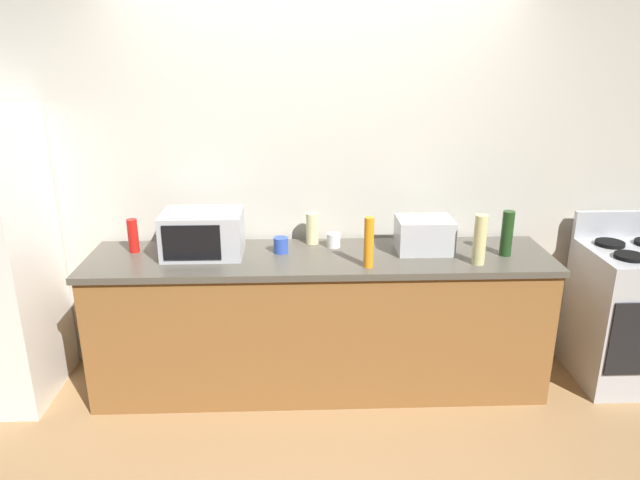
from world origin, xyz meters
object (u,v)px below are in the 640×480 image
at_px(mug_white, 334,240).
at_px(mug_blue, 281,245).
at_px(bottle_hot_sauce, 133,236).
at_px(microwave, 203,233).
at_px(bottle_vinegar, 480,240).
at_px(bottle_dish_soap, 369,242).
at_px(toaster_oven, 424,235).
at_px(bottle_wine, 507,233).
at_px(bottle_hand_soap, 312,228).
at_px(stove_range, 628,315).

distance_m(mug_white, mug_blue, 0.34).
height_order(bottle_hot_sauce, mug_blue, bottle_hot_sauce).
relative_size(microwave, bottle_vinegar, 1.60).
height_order(bottle_hot_sauce, bottle_vinegar, bottle_vinegar).
bearing_deg(bottle_dish_soap, toaster_oven, 34.53).
xyz_separation_m(bottle_wine, mug_blue, (-1.37, 0.10, -0.09)).
bearing_deg(bottle_vinegar, microwave, 172.24).
bearing_deg(microwave, bottle_dish_soap, -14.07).
height_order(bottle_hand_soap, mug_blue, bottle_hand_soap).
distance_m(stove_range, toaster_oven, 1.46).
xyz_separation_m(bottle_hot_sauce, bottle_vinegar, (2.08, -0.29, 0.04)).
relative_size(bottle_dish_soap, mug_white, 3.36).
bearing_deg(mug_white, bottle_hot_sauce, -177.87).
height_order(stove_range, toaster_oven, toaster_oven).
relative_size(stove_range, bottle_wine, 3.87).
height_order(stove_range, mug_blue, stove_range).
bearing_deg(bottle_hand_soap, bottle_vinegar, -22.86).
xyz_separation_m(bottle_hand_soap, bottle_wine, (1.18, -0.27, 0.04)).
height_order(stove_range, bottle_vinegar, bottle_vinegar).
bearing_deg(toaster_oven, bottle_vinegar, -40.54).
relative_size(bottle_vinegar, bottle_wine, 1.07).
distance_m(toaster_oven, mug_blue, 0.89).
xyz_separation_m(bottle_hand_soap, mug_white, (0.13, -0.08, -0.06)).
height_order(microwave, bottle_hot_sauce, microwave).
bearing_deg(toaster_oven, mug_blue, 179.75).
xyz_separation_m(bottle_vinegar, mug_white, (-0.83, 0.33, -0.11)).
distance_m(microwave, mug_white, 0.82).
distance_m(toaster_oven, bottle_vinegar, 0.36).
bearing_deg(bottle_hand_soap, bottle_wine, -12.81).
bearing_deg(mug_white, bottle_hand_soap, 150.34).
height_order(bottle_hand_soap, bottle_vinegar, bottle_vinegar).
bearing_deg(toaster_oven, bottle_dish_soap, -145.47).
relative_size(toaster_oven, mug_blue, 3.51).
bearing_deg(bottle_wine, bottle_vinegar, -146.21).
distance_m(bottle_hot_sauce, bottle_dish_soap, 1.46).
relative_size(stove_range, toaster_oven, 3.18).
relative_size(microwave, mug_white, 5.38).
xyz_separation_m(bottle_vinegar, bottle_wine, (0.21, 0.14, -0.01)).
relative_size(microwave, bottle_hot_sauce, 2.28).
bearing_deg(bottle_wine, toaster_oven, 168.88).
relative_size(toaster_oven, bottle_hot_sauce, 1.61).
height_order(stove_range, bottle_dish_soap, bottle_dish_soap).
bearing_deg(bottle_wine, mug_blue, 175.87).
bearing_deg(toaster_oven, bottle_hot_sauce, 178.42).
height_order(stove_range, bottle_hot_sauce, bottle_hot_sauce).
relative_size(bottle_hot_sauce, bottle_hand_soap, 1.05).
relative_size(stove_range, bottle_hot_sauce, 5.12).
distance_m(bottle_hand_soap, bottle_vinegar, 1.05).
relative_size(microwave, bottle_dish_soap, 1.60).
relative_size(bottle_wine, mug_blue, 2.89).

